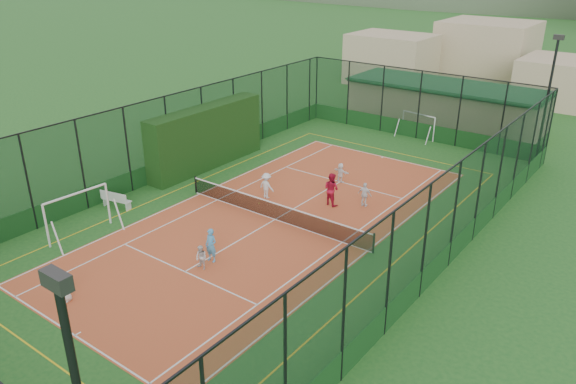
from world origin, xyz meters
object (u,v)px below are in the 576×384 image
floodlight_ne (547,103)px  futsal_goal_near (78,214)px  futsal_goal_far (418,126)px  child_near_mid (211,245)px  child_near_right (201,258)px  white_bench (117,199)px  child_far_right (365,195)px  clubhouse (445,104)px  child_near_left (64,286)px  child_far_back (340,172)px  coach (331,189)px  child_far_left (267,186)px

floodlight_ne → futsal_goal_near: floodlight_ne is taller
futsal_goal_far → child_near_mid: (0.28, -22.14, -0.10)m
futsal_goal_far → child_near_right: bearing=-80.3°
white_bench → child_near_mid: (8.10, -1.03, 0.31)m
futsal_goal_far → child_far_right: (2.87, -12.90, -0.21)m
child_near_right → clubhouse: bearing=90.7°
child_near_left → white_bench: bearing=124.3°
white_bench → futsal_goal_near: 3.32m
white_bench → child_near_left: (5.57, -6.79, 0.17)m
child_near_left → child_near_mid: child_near_mid is taller
white_bench → child_near_left: child_near_left is taller
white_bench → child_near_left: bearing=-62.6°
child_far_back → child_near_right: bearing=100.8°
white_bench → child_far_right: (10.69, 8.22, 0.20)m
futsal_goal_far → child_near_right: futsal_goal_far is taller
child_near_right → futsal_goal_far: bearing=90.9°
child_near_mid → child_near_right: 0.80m
child_near_mid → child_far_back: 11.43m
futsal_goal_near → child_near_right: futsal_goal_near is taller
clubhouse → child_near_mid: bearing=-89.4°
clubhouse → child_far_right: (2.89, -17.76, -0.88)m
child_far_back → coach: (1.33, -3.10, 0.33)m
futsal_goal_far → white_bench: bearing=-101.6°
floodlight_ne → futsal_goal_far: (-8.59, 0.53, -3.22)m
child_far_right → coach: (-1.58, -0.91, 0.24)m
child_far_right → child_far_left: bearing=23.2°
child_near_right → floodlight_ne: bearing=69.8°
child_near_left → child_near_mid: size_ratio=0.82×
child_far_back → white_bench: bearing=61.9°
white_bench → futsal_goal_far: 22.51m
futsal_goal_near → child_near_left: futsal_goal_near is taller
child_near_left → child_far_right: child_far_right is taller
futsal_goal_far → child_near_mid: bearing=-80.6°
child_far_right → white_bench: bearing=35.6°
futsal_goal_near → child_far_back: (6.62, 13.45, -0.50)m
futsal_goal_far → coach: size_ratio=1.51×
child_near_right → coach: coach is taller
futsal_goal_near → child_near_right: size_ratio=3.03×
white_bench → clubhouse: bearing=61.3°
child_near_mid → child_far_back: (-0.32, 11.43, -0.20)m
child_far_left → floodlight_ne: bearing=-122.8°
child_near_left → child_near_right: size_ratio=1.16×
child_near_mid → child_near_right: (0.12, -0.76, -0.23)m
child_near_mid → child_far_left: bearing=104.4°
child_near_mid → coach: bearing=78.5°
futsal_goal_near → futsal_goal_far: futsal_goal_near is taller
clubhouse → child_far_back: clubhouse is taller
clubhouse → child_near_right: bearing=-89.1°
futsal_goal_far → child_far_right: size_ratio=2.04×
child_far_right → child_far_back: (-2.91, 2.19, -0.09)m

